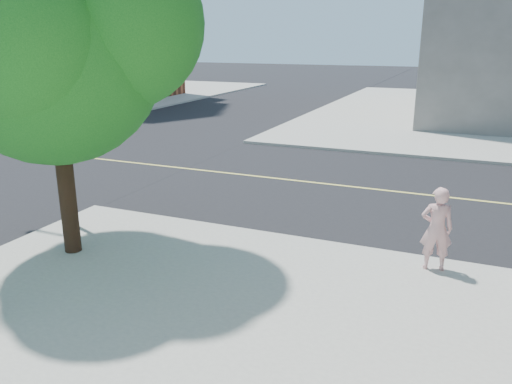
% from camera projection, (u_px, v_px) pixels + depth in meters
% --- Properties ---
extents(ground, '(140.00, 140.00, 0.00)m').
position_uv_depth(ground, '(128.00, 215.00, 12.42)').
color(ground, black).
rests_on(ground, ground).
extents(road_ew, '(140.00, 9.00, 0.01)m').
position_uv_depth(road_ew, '(214.00, 172.00, 16.39)').
color(road_ew, black).
rests_on(road_ew, ground).
extents(sidewalk_nw, '(26.00, 25.00, 0.12)m').
position_uv_depth(sidewalk_nw, '(52.00, 92.00, 39.94)').
color(sidewalk_nw, '#A09F95').
rests_on(sidewalk_nw, ground).
extents(man_on_phone, '(0.62, 0.47, 1.53)m').
position_uv_depth(man_on_phone, '(437.00, 229.00, 9.06)').
color(man_on_phone, '#DBA2A3').
rests_on(man_on_phone, sidewalk_se).
extents(street_tree, '(4.86, 4.42, 6.45)m').
position_uv_depth(street_tree, '(54.00, 27.00, 8.83)').
color(street_tree, black).
rests_on(street_tree, sidewalk_se).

